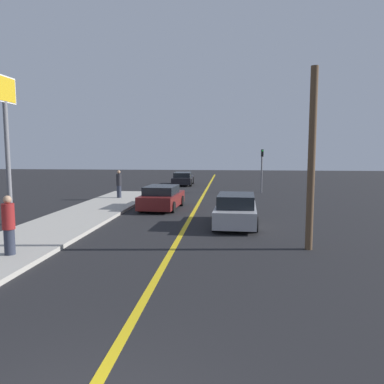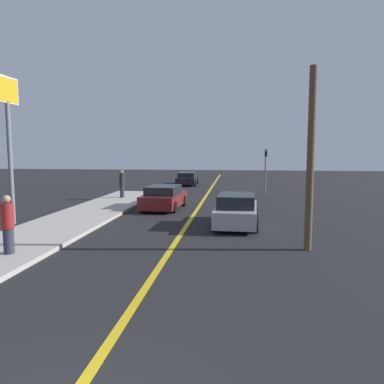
% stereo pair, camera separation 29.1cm
% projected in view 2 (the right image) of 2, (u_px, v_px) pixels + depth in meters
% --- Properties ---
extents(road_center_line, '(0.20, 60.00, 0.01)m').
position_uv_depth(road_center_line, '(199.00, 207.00, 21.77)').
color(road_center_line, gold).
rests_on(road_center_line, ground_plane).
extents(sidewalk_left, '(3.32, 24.68, 0.15)m').
position_uv_depth(sidewalk_left, '(69.00, 222.00, 16.78)').
color(sidewalk_left, '#ADA89E').
rests_on(sidewalk_left, ground_plane).
extents(car_near_right_lane, '(2.02, 4.16, 1.40)m').
position_uv_depth(car_near_right_lane, '(236.00, 211.00, 16.25)').
color(car_near_right_lane, '#9E9EA3').
rests_on(car_near_right_lane, ground_plane).
extents(car_ahead_center, '(2.16, 4.21, 1.32)m').
position_uv_depth(car_ahead_center, '(164.00, 198.00, 21.04)').
color(car_ahead_center, maroon).
rests_on(car_ahead_center, ground_plane).
extents(car_far_distant, '(1.97, 4.59, 1.22)m').
position_uv_depth(car_far_distant, '(187.00, 179.00, 35.76)').
color(car_far_distant, black).
rests_on(car_far_distant, ground_plane).
extents(pedestrian_near_curb, '(0.37, 0.37, 1.79)m').
position_uv_depth(pedestrian_near_curb, '(8.00, 224.00, 11.28)').
color(pedestrian_near_curb, '#282D3D').
rests_on(pedestrian_near_curb, sidewalk_left).
extents(pedestrian_mid_group, '(0.35, 0.35, 1.83)m').
position_uv_depth(pedestrian_mid_group, '(122.00, 184.00, 24.94)').
color(pedestrian_mid_group, '#282D3D').
rests_on(pedestrian_mid_group, sidewalk_left).
extents(traffic_light, '(0.18, 0.40, 3.37)m').
position_uv_depth(traffic_light, '(266.00, 166.00, 28.86)').
color(traffic_light, slate).
rests_on(traffic_light, ground_plane).
extents(roadside_sign, '(0.20, 1.64, 6.46)m').
position_uv_depth(roadside_sign, '(8.00, 119.00, 16.27)').
color(roadside_sign, slate).
rests_on(roadside_sign, ground_plane).
extents(utility_pole, '(0.24, 0.24, 5.93)m').
position_uv_depth(utility_pole, '(311.00, 160.00, 12.04)').
color(utility_pole, brown).
rests_on(utility_pole, ground_plane).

